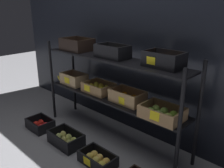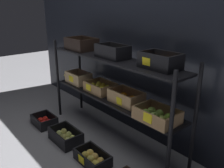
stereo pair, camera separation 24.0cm
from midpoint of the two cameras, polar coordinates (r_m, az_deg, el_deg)
name	(u,v)px [view 1 (the left image)]	position (r m, az deg, el deg)	size (l,w,h in m)	color
ground_plane	(112,137)	(2.66, -2.64, -12.56)	(10.00, 10.00, 0.00)	gray
storefront_wall	(136,38)	(2.55, 3.01, 10.87)	(4.10, 0.12, 2.06)	black
display_rack	(112,78)	(2.38, -2.96, 1.31)	(1.84, 0.36, 1.01)	black
crate_ground_apple_red	(40,125)	(2.94, -19.10, -9.30)	(0.30, 0.22, 0.12)	black
crate_ground_pear	(66,139)	(2.57, -13.67, -12.89)	(0.37, 0.22, 0.14)	black
crate_ground_apple_gold	(98,159)	(2.26, -6.65, -17.66)	(0.34, 0.21, 0.11)	black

